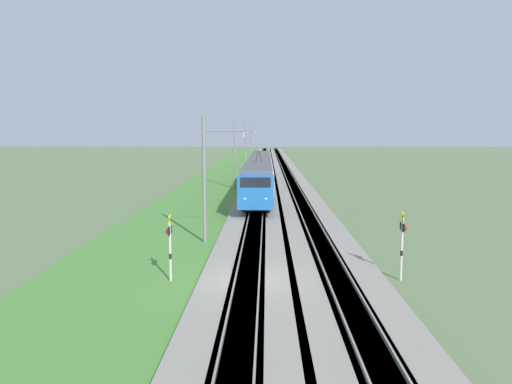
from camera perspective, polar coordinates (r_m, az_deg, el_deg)
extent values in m
plane|color=#60754C|center=(22.75, -0.98, -10.74)|extent=(400.00, 400.00, 0.00)
cube|color=gray|center=(71.98, 0.57, 1.58)|extent=(240.00, 4.40, 0.30)
cube|color=gray|center=(72.05, 3.82, 1.57)|extent=(240.00, 4.40, 0.30)
cube|color=#4C4238|center=(71.98, 0.57, 1.58)|extent=(240.00, 1.57, 0.30)
cube|color=gray|center=(71.97, 0.14, 1.76)|extent=(240.00, 0.07, 0.15)
cube|color=gray|center=(71.96, 0.99, 1.76)|extent=(240.00, 0.07, 0.15)
cube|color=#4C4238|center=(72.05, 3.82, 1.57)|extent=(240.00, 1.57, 0.30)
cube|color=gray|center=(72.01, 3.40, 1.75)|extent=(240.00, 0.07, 0.15)
cube|color=gray|center=(72.05, 4.25, 1.75)|extent=(240.00, 0.07, 0.15)
cube|color=#4C8438|center=(72.31, -4.19, 1.51)|extent=(240.00, 8.17, 0.12)
cube|color=blue|center=(38.56, -0.03, 0.03)|extent=(2.29, 2.76, 2.52)
cube|color=black|center=(38.13, -0.04, 1.23)|extent=(1.65, 2.30, 0.76)
sphere|color=#F2EAC6|center=(37.56, -1.27, -0.78)|extent=(0.20, 0.20, 0.20)
sphere|color=#F2EAC6|center=(37.52, 1.14, -0.79)|extent=(0.20, 0.20, 0.20)
cube|color=navy|center=(49.32, 0.25, 0.49)|extent=(19.16, 2.88, 0.71)
cube|color=silver|center=(49.19, 0.25, 1.95)|extent=(19.16, 2.88, 1.81)
cube|color=black|center=(49.18, 0.25, 2.12)|extent=(17.63, 2.90, 0.76)
cube|color=#515156|center=(49.11, 0.25, 3.15)|extent=(19.16, 2.65, 0.25)
cube|color=black|center=(49.39, 0.25, -0.23)|extent=(18.21, 2.45, 0.55)
cylinder|color=black|center=(41.68, -0.67, -1.36)|extent=(0.86, 0.12, 0.86)
cylinder|color=black|center=(41.66, 0.80, -1.37)|extent=(0.86, 0.12, 0.86)
cube|color=navy|center=(70.13, 0.55, 2.42)|extent=(21.45, 2.88, 0.71)
cube|color=silver|center=(70.04, 0.55, 3.45)|extent=(21.45, 2.88, 1.81)
cube|color=black|center=(70.03, 0.55, 3.57)|extent=(19.73, 2.90, 0.76)
cube|color=#515156|center=(69.98, 0.56, 4.29)|extent=(21.45, 2.65, 0.25)
cube|color=black|center=(70.18, 0.55, 1.91)|extent=(20.38, 2.45, 0.55)
cylinder|color=black|center=(51.95, 0.12, 4.11)|extent=(0.06, 0.33, 1.08)
cylinder|color=black|center=(51.94, 0.50, 4.11)|extent=(0.06, 0.33, 1.08)
cube|color=black|center=(41.80, 0.06, -2.55)|extent=(0.10, 0.10, 0.00)
cylinder|color=beige|center=(23.16, -9.78, -6.92)|extent=(0.11, 0.11, 2.81)
cylinder|color=black|center=(23.19, -9.77, -7.26)|extent=(0.12, 0.12, 0.25)
cube|color=black|center=(22.93, -9.83, -4.36)|extent=(0.70, 0.06, 0.36)
sphere|color=red|center=(22.73, -10.12, -4.47)|extent=(0.20, 0.20, 0.20)
sphere|color=red|center=(23.16, -9.90, -4.25)|extent=(0.20, 0.20, 0.20)
cube|color=yellow|center=(22.84, -9.86, -3.21)|extent=(0.49, 0.03, 0.49)
cube|color=yellow|center=(22.84, -9.86, -3.21)|extent=(0.49, 0.03, 0.49)
cylinder|color=beige|center=(24.24, 16.31, -6.39)|extent=(0.11, 0.11, 2.88)
cylinder|color=black|center=(24.27, 16.30, -6.72)|extent=(0.12, 0.12, 0.25)
cube|color=black|center=(24.01, 16.40, -3.85)|extent=(0.70, 0.06, 0.36)
sphere|color=red|center=(24.24, 16.42, -3.75)|extent=(0.20, 0.20, 0.20)
sphere|color=red|center=(23.82, 16.70, -3.95)|extent=(0.20, 0.20, 0.20)
cube|color=yellow|center=(23.93, 16.44, -2.75)|extent=(0.49, 0.03, 0.49)
cube|color=yellow|center=(23.93, 16.44, -2.75)|extent=(0.49, 0.03, 0.49)
cylinder|color=slate|center=(30.43, -5.94, 1.26)|extent=(0.22, 0.22, 7.83)
cylinder|color=slate|center=(30.15, -3.73, 6.97)|extent=(0.08, 2.40, 0.08)
cylinder|color=#B2ADA8|center=(30.07, -1.43, 6.60)|extent=(0.10, 0.10, 0.30)
cylinder|color=slate|center=(59.20, -2.44, 4.11)|extent=(0.22, 0.22, 7.94)
cylinder|color=slate|center=(59.06, -1.28, 7.09)|extent=(0.08, 2.40, 0.08)
cylinder|color=#B2ADA8|center=(59.02, -0.11, 6.90)|extent=(0.10, 0.10, 0.30)
cylinder|color=slate|center=(88.10, -1.22, 5.15)|extent=(0.22, 0.22, 8.23)
cylinder|color=slate|center=(88.01, -0.44, 7.24)|extent=(0.08, 2.40, 0.08)
cylinder|color=#B2ADA8|center=(87.98, 0.34, 7.11)|extent=(0.10, 0.10, 0.30)
cylinder|color=slate|center=(117.03, -0.61, 5.57)|extent=(0.22, 0.22, 8.08)
cylinder|color=slate|center=(116.97, -0.02, 7.10)|extent=(0.08, 2.40, 0.08)
cylinder|color=#B2ADA8|center=(116.94, 0.57, 7.00)|extent=(0.10, 0.10, 0.30)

